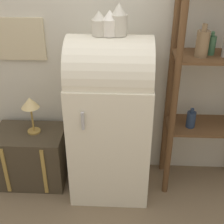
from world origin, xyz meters
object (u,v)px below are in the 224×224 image
(vase_left, at_px, (99,24))
(suitcase_trunk, at_px, (32,156))
(desk_lamp, at_px, (30,105))
(vase_center, at_px, (109,24))
(vase_right, at_px, (119,20))
(refrigerator, at_px, (110,116))

(vase_left, bearing_deg, suitcase_trunk, 176.87)
(vase_left, xyz_separation_m, desk_lamp, (-0.59, 0.05, -0.69))
(vase_center, xyz_separation_m, vase_right, (0.07, 0.01, 0.02))
(vase_center, bearing_deg, refrigerator, 10.10)
(vase_center, relative_size, desk_lamp, 0.53)
(vase_center, relative_size, vase_right, 0.79)
(vase_right, bearing_deg, refrigerator, -170.43)
(suitcase_trunk, xyz_separation_m, vase_left, (0.64, -0.03, 1.20))
(suitcase_trunk, bearing_deg, vase_center, -3.31)
(vase_right, bearing_deg, suitcase_trunk, 177.78)
(refrigerator, distance_m, vase_center, 0.74)
(suitcase_trunk, relative_size, vase_left, 3.58)
(suitcase_trunk, relative_size, desk_lamp, 1.81)
(vase_right, bearing_deg, vase_left, -178.01)
(desk_lamp, bearing_deg, suitcase_trunk, -159.98)
(refrigerator, height_order, vase_center, vase_center)
(desk_lamp, bearing_deg, vase_right, -3.81)
(suitcase_trunk, distance_m, vase_right, 1.45)
(vase_center, bearing_deg, vase_right, 9.58)
(vase_right, relative_size, desk_lamp, 0.67)
(refrigerator, height_order, suitcase_trunk, refrigerator)
(vase_left, bearing_deg, vase_right, 1.99)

